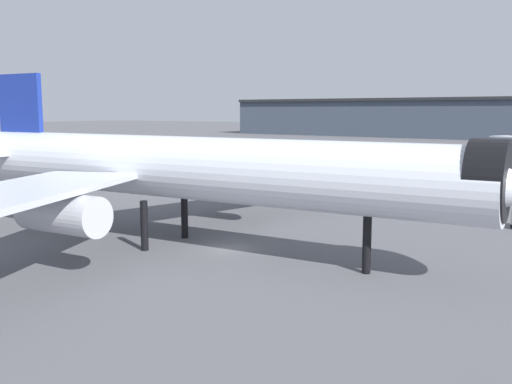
{
  "coord_description": "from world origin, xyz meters",
  "views": [
    {
      "loc": [
        26.01,
        -39.56,
        11.66
      ],
      "look_at": [
        3.47,
        -1.02,
        5.26
      ],
      "focal_mm": 40.19,
      "sensor_mm": 36.0,
      "label": 1
    }
  ],
  "objects": [
    {
      "name": "airliner_near_gate",
      "position": [
        -3.62,
        -1.04,
        6.72
      ],
      "size": [
        56.0,
        51.32,
        15.26
      ],
      "rotation": [
        0.0,
        0.0,
        0.0
      ],
      "color": "silver",
      "rests_on": "ground"
    },
    {
      "name": "service_truck_front",
      "position": [
        -36.59,
        5.93,
        1.59
      ],
      "size": [
        2.59,
        5.5,
        3.0
      ],
      "rotation": [
        0.0,
        0.0,
        4.71
      ],
      "color": "black",
      "rests_on": "ground"
    },
    {
      "name": "terminal_building",
      "position": [
        -21.73,
        209.02,
        8.61
      ],
      "size": [
        208.01,
        43.33,
        29.23
      ],
      "rotation": [
        0.0,
        0.0,
        -0.09
      ],
      "color": "#3D4756",
      "rests_on": "ground"
    },
    {
      "name": "ground",
      "position": [
        0.0,
        0.0,
        0.0
      ],
      "size": [
        900.0,
        900.0,
        0.0
      ],
      "primitive_type": "plane",
      "color": "#56565B"
    },
    {
      "name": "traffic_cone_near_nose",
      "position": [
        -24.13,
        25.35,
        0.33
      ],
      "size": [
        0.53,
        0.53,
        0.66
      ],
      "primitive_type": "cone",
      "color": "#F2600C",
      "rests_on": "ground"
    }
  ]
}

